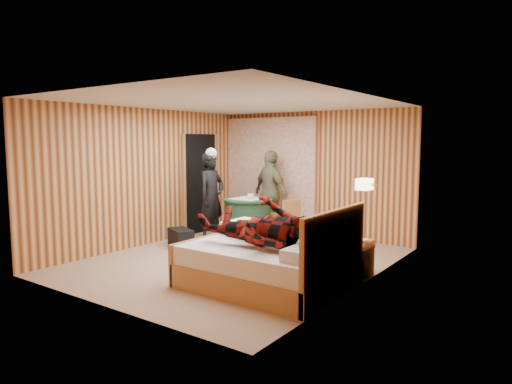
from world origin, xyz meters
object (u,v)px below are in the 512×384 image
Objects in this scene: bed at (270,262)px; man_on_bed at (262,215)px; man_at_table at (271,193)px; chair_near at (288,219)px; round_table at (248,220)px; woman_standing at (212,197)px; chair_far at (269,209)px; duffel_bag at (181,238)px; wall_lamp at (365,184)px; nightstand at (355,258)px.

bed is 0.70m from man_on_bed.
bed is at bearing 144.31° from man_at_table.
man_at_table is (-0.79, 0.62, 0.37)m from chair_near.
round_table is 0.54× the size of man_at_table.
round_table is at bearing -54.69° from woman_standing.
chair_far is at bearing 124.18° from bed.
chair_far reaches higher than round_table.
chair_far is at bearing -25.67° from woman_standing.
woman_standing is at bearing -45.87° from chair_near.
round_table is 1.32m from duffel_bag.
wall_lamp is 1.05m from nightstand.
bed is 3.37m from man_at_table.
bed is 2.18× the size of chair_far.
man_on_bed is at bearing 45.46° from chair_near.
woman_standing is 0.99× the size of man_at_table.
nightstand is 1.61m from man_on_bed.
chair_far is 0.54× the size of man_at_table.
duffel_bag is (-3.36, -0.27, -1.14)m from wall_lamp.
nightstand is at bearing 59.67° from man_on_bed.
wall_lamp is 0.15× the size of woman_standing.
wall_lamp is at bearing 75.81° from nightstand.
chair_near is 2.66m from man_on_bed.
nightstand is 0.57× the size of round_table.
duffel_bag is 0.33× the size of man_at_table.
wall_lamp reaches higher than nightstand.
bed is at bearing 96.66° from man_on_bed.
chair_far is 0.55× the size of woman_standing.
man_on_bed is (2.58, -1.15, 0.82)m from duffel_bag.
wall_lamp is at bearing 61.41° from man_on_bed.
nightstand is 0.94× the size of duffel_bag.
wall_lamp is 0.15× the size of man_on_bed.
chair_far is (-2.65, 1.53, -0.76)m from wall_lamp.
chair_near is (-1.84, 0.97, -0.81)m from wall_lamp.
bed is at bearing 47.11° from chair_near.
man_on_bed reaches higher than bed.
chair_near is 1.98m from duffel_bag.
man_on_bed reaches higher than nightstand.
woman_standing is (-0.56, -0.40, 0.43)m from round_table.
bed is 1.19× the size of woman_standing.
man_at_table is at bearing 90.00° from round_table.
man_at_table is at bearing 123.40° from bed.
woman_standing is at bearing 169.75° from nightstand.
nightstand reaches higher than duffel_bag.
wall_lamp is 0.49× the size of nightstand.
duffel_bag is (-0.73, -1.07, -0.26)m from round_table.
nightstand is 0.63× the size of chair_near.
chair_near is 0.50× the size of woman_standing.
woman_standing is at bearing -144.67° from round_table.
chair_far is 0.53× the size of man_on_bed.
nightstand is at bearing -100.27° from woman_standing.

